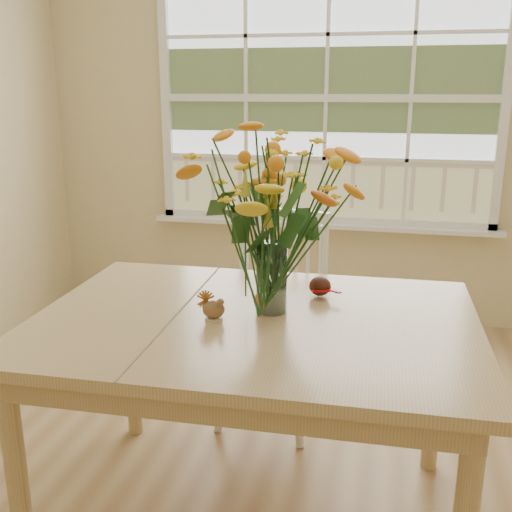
# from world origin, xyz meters

# --- Properties ---
(wall_back) EXTENTS (4.00, 0.02, 2.70)m
(wall_back) POSITION_xyz_m (0.00, 2.25, 1.35)
(wall_back) COLOR beige
(wall_back) RESTS_ON floor
(window) EXTENTS (2.42, 0.12, 1.74)m
(window) POSITION_xyz_m (0.00, 2.21, 1.53)
(window) COLOR silver
(window) RESTS_ON wall_back
(dining_table) EXTENTS (1.58, 1.14, 0.83)m
(dining_table) POSITION_xyz_m (0.00, 0.02, 0.74)
(dining_table) COLOR tan
(dining_table) RESTS_ON floor
(windsor_chair) EXTENTS (0.52, 0.51, 1.02)m
(windsor_chair) POSITION_xyz_m (-0.07, 0.81, 0.57)
(windsor_chair) COLOR white
(windsor_chair) RESTS_ON floor
(flower_vase) EXTENTS (0.53, 0.53, 0.63)m
(flower_vase) POSITION_xyz_m (0.05, 0.09, 1.21)
(flower_vase) COLOR white
(flower_vase) RESTS_ON dining_table
(pumpkin) EXTENTS (0.11, 0.11, 0.09)m
(pumpkin) POSITION_xyz_m (0.04, 0.10, 0.88)
(pumpkin) COLOR orange
(pumpkin) RESTS_ON dining_table
(turkey_figurine) EXTENTS (0.09, 0.07, 0.10)m
(turkey_figurine) POSITION_xyz_m (-0.13, -0.04, 0.87)
(turkey_figurine) COLOR #CCB78C
(turkey_figurine) RESTS_ON dining_table
(dark_gourd) EXTENTS (0.13, 0.09, 0.08)m
(dark_gourd) POSITION_xyz_m (0.20, 0.29, 0.87)
(dark_gourd) COLOR #38160F
(dark_gourd) RESTS_ON dining_table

